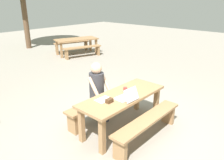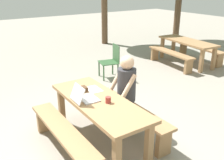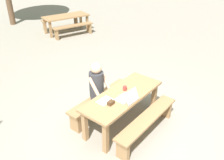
{
  "view_description": "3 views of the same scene",
  "coord_description": "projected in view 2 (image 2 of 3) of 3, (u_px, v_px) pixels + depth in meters",
  "views": [
    {
      "loc": [
        -3.02,
        -2.44,
        2.46
      ],
      "look_at": [
        -0.03,
        0.25,
        0.97
      ],
      "focal_mm": 35.6,
      "sensor_mm": 36.0,
      "label": 1
    },
    {
      "loc": [
        2.93,
        -1.71,
        2.34
      ],
      "look_at": [
        -0.03,
        0.25,
        0.97
      ],
      "focal_mm": 41.13,
      "sensor_mm": 36.0,
      "label": 2
    },
    {
      "loc": [
        -3.23,
        -2.32,
        3.27
      ],
      "look_at": [
        -0.03,
        0.25,
        0.97
      ],
      "focal_mm": 38.32,
      "sensor_mm": 36.0,
      "label": 3
    }
  ],
  "objects": [
    {
      "name": "small_pouch",
      "position": [
        84.0,
        89.0,
        4.03
      ],
      "size": [
        0.13,
        0.09,
        0.07
      ],
      "color": "#4C331E",
      "rests_on": "picnic_table_front"
    },
    {
      "name": "picnic_table_front",
      "position": [
        99.0,
        107.0,
        3.78
      ],
      "size": [
        1.87,
        0.71,
        0.72
      ],
      "color": "#9E754C",
      "rests_on": "ground"
    },
    {
      "name": "plastic_chair",
      "position": [
        111.0,
        60.0,
        6.54
      ],
      "size": [
        0.53,
        0.53,
        0.85
      ],
      "rotation": [
        0.0,
        0.0,
        6.05
      ],
      "color": "#335933",
      "rests_on": "ground"
    },
    {
      "name": "bench_rear_north",
      "position": [
        200.0,
        50.0,
        7.96
      ],
      "size": [
        1.71,
        0.45,
        0.44
      ],
      "rotation": [
        0.0,
        0.0,
        -0.09
      ],
      "color": "#9E754C",
      "rests_on": "ground"
    },
    {
      "name": "person_seated",
      "position": [
        125.0,
        88.0,
        4.11
      ],
      "size": [
        0.41,
        0.41,
        1.27
      ],
      "color": "#333847",
      "rests_on": "ground"
    },
    {
      "name": "laptop",
      "position": [
        84.0,
        97.0,
        3.71
      ],
      "size": [
        0.34,
        0.35,
        0.24
      ],
      "rotation": [
        0.0,
        0.0,
        3.11
      ],
      "color": "silver",
      "rests_on": "picnic_table_front"
    },
    {
      "name": "picnic_table_rear",
      "position": [
        187.0,
        44.0,
        7.6
      ],
      "size": [
        1.93,
        0.83,
        0.71
      ],
      "rotation": [
        0.0,
        0.0,
        -0.09
      ],
      "color": "#9E754C",
      "rests_on": "ground"
    },
    {
      "name": "coffee_mug",
      "position": [
        108.0,
        100.0,
        3.64
      ],
      "size": [
        0.08,
        0.08,
        0.09
      ],
      "color": "#99332D",
      "rests_on": "picnic_table_front"
    },
    {
      "name": "paper_sheet",
      "position": [
        93.0,
        89.0,
        4.11
      ],
      "size": [
        0.3,
        0.22,
        0.0
      ],
      "rotation": [
        0.0,
        0.0,
        -0.04
      ],
      "color": "white",
      "rests_on": "picnic_table_front"
    },
    {
      "name": "ground_plane",
      "position": [
        100.0,
        142.0,
        4.0
      ],
      "size": [
        30.0,
        30.0,
        0.0
      ],
      "primitive_type": "plane",
      "color": "gray"
    },
    {
      "name": "bench_far",
      "position": [
        130.0,
        113.0,
        4.18
      ],
      "size": [
        1.76,
        0.3,
        0.44
      ],
      "color": "#9E754C",
      "rests_on": "ground"
    },
    {
      "name": "bench_rear_south",
      "position": [
        171.0,
        55.0,
        7.44
      ],
      "size": [
        1.71,
        0.45,
        0.44
      ],
      "rotation": [
        0.0,
        0.0,
        -0.09
      ],
      "color": "#9E754C",
      "rests_on": "ground"
    },
    {
      "name": "bench_near",
      "position": [
        63.0,
        135.0,
        3.58
      ],
      "size": [
        1.76,
        0.3,
        0.44
      ],
      "color": "#9E754C",
      "rests_on": "ground"
    }
  ]
}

